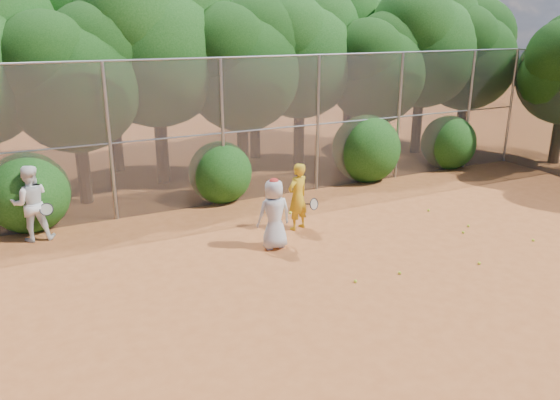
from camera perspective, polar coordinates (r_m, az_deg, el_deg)
ground at (r=11.12m, az=10.54°, el=-8.28°), size 80.00×80.00×0.00m
fence_back at (r=15.38m, az=-2.92°, el=7.47°), size 20.05×0.09×4.03m
tree_2 at (r=15.84m, az=-20.70°, el=12.27°), size 3.99×3.47×5.47m
tree_3 at (r=17.23m, az=-12.82°, el=16.05°), size 4.89×4.26×6.70m
tree_4 at (r=17.48m, az=-3.98°, el=14.37°), size 4.19×3.64×5.73m
tree_5 at (r=19.27m, az=2.18°, el=15.60°), size 4.51×3.92×6.17m
tree_6 at (r=19.80m, az=10.14°, el=13.73°), size 3.86×3.36×5.29m
tree_7 at (r=21.80m, az=14.82°, el=15.94°), size 4.77×4.14×6.53m
tree_8 at (r=22.95m, az=19.12°, el=14.48°), size 4.25×3.70×5.82m
tree_10 at (r=19.18m, az=-17.57°, el=16.54°), size 5.15×4.48×7.06m
tree_11 at (r=20.26m, az=-2.66°, el=16.04°), size 4.64×4.03×6.35m
tree_12 at (r=22.96m, az=7.48°, el=17.03°), size 5.02×4.37×6.88m
bush_0 at (r=14.68m, az=-24.87°, el=1.04°), size 2.00×2.00×2.00m
bush_1 at (r=15.59m, az=-6.27°, el=3.18°), size 1.80×1.80×1.80m
bush_2 at (r=17.84m, az=8.99°, el=5.63°), size 2.20×2.20×2.20m
bush_3 at (r=20.07m, az=17.21°, el=5.99°), size 1.90×1.90×1.90m
player_yellow at (r=13.29m, az=1.86°, el=0.35°), size 0.86×0.58×1.67m
player_teen at (r=12.17m, az=-0.62°, el=-1.45°), size 0.80×0.53×1.63m
player_white at (r=13.84m, az=-24.58°, el=-0.32°), size 0.92×0.75×1.80m
ball_0 at (r=13.97m, az=18.59°, el=-3.21°), size 0.07×0.07×0.07m
ball_1 at (r=14.44m, az=19.09°, el=-2.56°), size 0.07×0.07×0.07m
ball_2 at (r=12.34m, az=20.10°, el=-6.21°), size 0.07×0.07×0.07m
ball_3 at (r=14.08m, az=24.94°, el=-3.82°), size 0.07×0.07×0.07m
ball_4 at (r=11.44m, az=12.39°, el=-7.44°), size 0.07×0.07×0.07m
ball_5 at (r=15.31m, az=15.25°, el=-1.03°), size 0.07×0.07×0.07m
ball_6 at (r=10.94m, az=7.89°, el=-8.41°), size 0.07×0.07×0.07m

